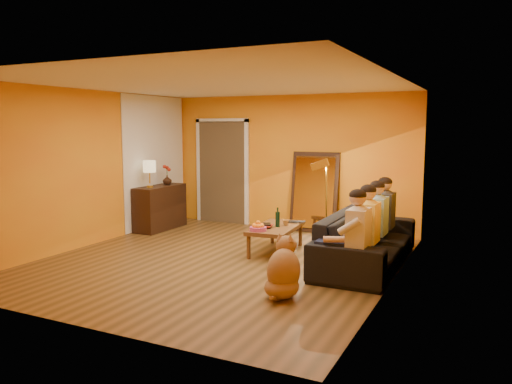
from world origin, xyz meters
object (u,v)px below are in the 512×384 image
at_px(table_lamp, 150,174).
at_px(coffee_table, 276,239).
at_px(person_far_left, 358,238).
at_px(wine_bottle, 278,217).
at_px(vase, 167,180).
at_px(person_far_right, 385,217).
at_px(person_mid_right, 377,223).
at_px(person_mid_left, 369,230).
at_px(sofa, 366,240).
at_px(floor_lamp, 326,206).
at_px(mirror_frame, 314,192).
at_px(dog, 284,266).
at_px(laptop, 295,222).
at_px(sideboard, 160,207).

relative_size(table_lamp, coffee_table, 0.42).
bearing_deg(coffee_table, person_far_left, -39.79).
bearing_deg(table_lamp, wine_bottle, -8.71).
bearing_deg(vase, person_far_right, -5.20).
height_order(person_far_left, person_mid_right, same).
bearing_deg(person_mid_left, coffee_table, 160.57).
height_order(sofa, floor_lamp, floor_lamp).
bearing_deg(coffee_table, wine_bottle, -49.98).
height_order(person_far_right, vase, person_far_right).
xyz_separation_m(mirror_frame, person_far_left, (1.58, -2.88, -0.15)).
distance_m(person_mid_left, person_far_right, 1.10).
distance_m(dog, laptop, 2.38).
distance_m(sideboard, person_mid_left, 4.55).
distance_m(mirror_frame, coffee_table, 1.85).
distance_m(person_far_left, person_mid_left, 0.55).
bearing_deg(mirror_frame, dog, -76.13).
height_order(table_lamp, person_far_right, table_lamp).
distance_m(floor_lamp, person_far_right, 0.95).
relative_size(laptop, vase, 1.87).
height_order(sideboard, vase, vase).
bearing_deg(dog, mirror_frame, 119.13).
bearing_deg(laptop, person_mid_left, -48.53).
bearing_deg(person_far_right, laptop, -172.67).
bearing_deg(person_far_left, mirror_frame, 118.77).
bearing_deg(person_far_left, table_lamp, 161.08).
bearing_deg(floor_lamp, dog, -96.97).
relative_size(sideboard, laptop, 3.42).
relative_size(dog, laptop, 2.12).
xyz_separation_m(sideboard, person_mid_left, (4.37, -1.25, 0.18)).
xyz_separation_m(coffee_table, person_far_right, (1.61, 0.53, 0.40)).
height_order(table_lamp, person_far_left, table_lamp).
bearing_deg(coffee_table, table_lamp, 167.17).
relative_size(mirror_frame, person_mid_right, 1.25).
height_order(mirror_frame, person_far_left, mirror_frame).
height_order(person_mid_right, person_far_right, same).
xyz_separation_m(coffee_table, person_mid_right, (1.61, -0.02, 0.40)).
bearing_deg(wine_bottle, coffee_table, 135.00).
xyz_separation_m(mirror_frame, table_lamp, (-2.79, -1.38, 0.34)).
height_order(mirror_frame, vase, mirror_frame).
relative_size(mirror_frame, sideboard, 1.29).
distance_m(laptop, vase, 3.04).
distance_m(sofa, dog, 1.87).
bearing_deg(coffee_table, laptop, 57.80).
xyz_separation_m(sideboard, coffee_table, (2.76, -0.68, -0.21)).
relative_size(person_far_left, person_far_right, 1.00).
height_order(person_far_left, person_far_right, same).
bearing_deg(coffee_table, mirror_frame, 84.18).
xyz_separation_m(sofa, coffee_table, (-1.48, 0.12, -0.16)).
relative_size(sofa, person_far_left, 2.08).
relative_size(person_mid_left, wine_bottle, 3.94).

